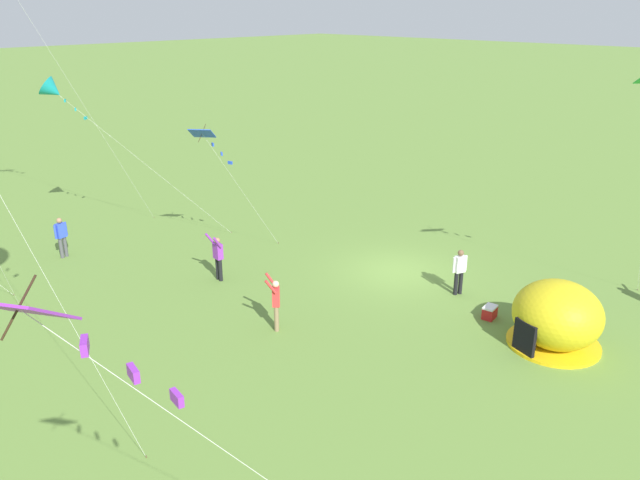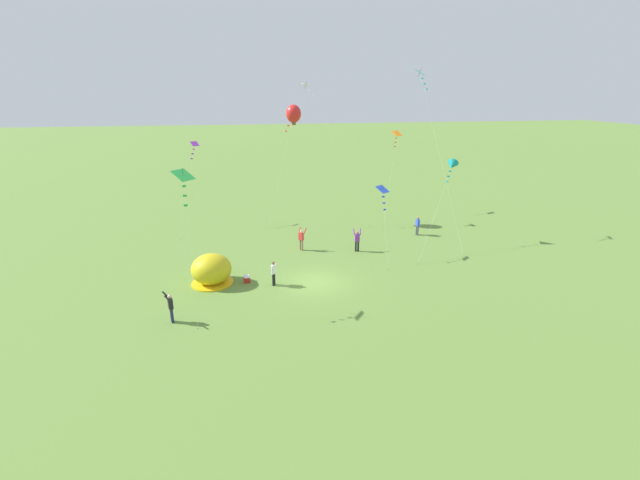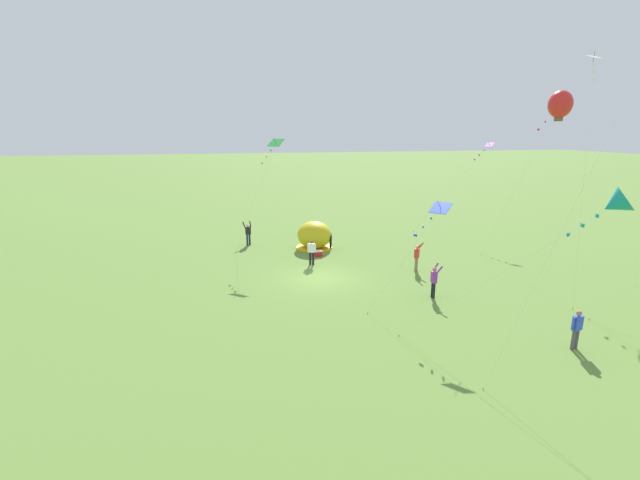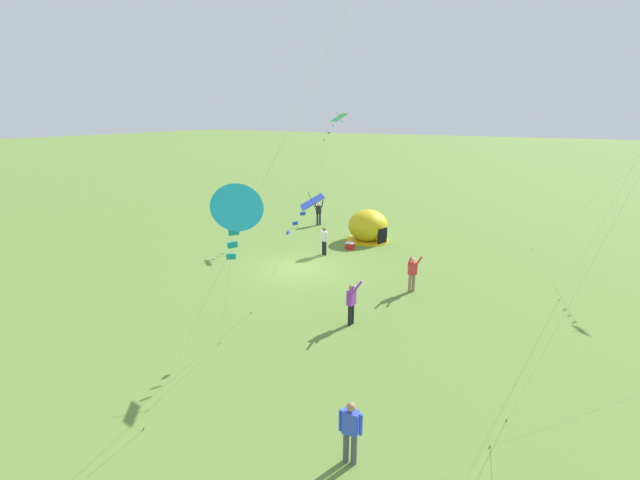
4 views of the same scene
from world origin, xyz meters
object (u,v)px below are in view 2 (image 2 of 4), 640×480
(kite_purple, at_px, (194,148))
(person_flying_kite, at_px, (301,239))
(kite_green, at_px, (183,180))
(kite_red, at_px, (294,114))
(kite_teal, at_px, (452,165))
(person_strolling, at_px, (273,272))
(popup_tent, at_px, (211,270))
(kite_orange, at_px, (396,136))
(person_watching_sky, at_px, (418,225))
(person_arms_raised, at_px, (357,240))
(kite_cyan, at_px, (421,78))
(kite_blue, at_px, (383,192))
(kite_white, at_px, (310,92))
(person_center_field, at_px, (171,306))
(cooler_box, at_px, (247,279))

(kite_purple, bearing_deg, person_flying_kite, -48.54)
(kite_green, distance_m, kite_red, 18.99)
(kite_teal, relative_size, kite_red, 0.63)
(person_flying_kite, distance_m, person_strolling, 6.94)
(popup_tent, height_order, kite_orange, kite_orange)
(person_watching_sky, bearing_deg, kite_green, -151.38)
(person_arms_raised, xyz_separation_m, kite_cyan, (6.60, 4.96, 12.52))
(popup_tent, xyz_separation_m, kite_blue, (12.97, 3.24, 4.08))
(kite_teal, xyz_separation_m, kite_orange, (-1.27, 10.29, 1.44))
(popup_tent, height_order, kite_white, kite_white)
(person_strolling, relative_size, kite_white, 0.13)
(person_arms_raised, relative_size, kite_blue, 0.33)
(person_watching_sky, height_order, kite_cyan, kite_cyan)
(person_strolling, bearing_deg, kite_white, 72.13)
(kite_cyan, height_order, kite_red, kite_cyan)
(person_arms_raised, height_order, kite_purple, kite_purple)
(person_arms_raised, bearing_deg, kite_orange, 58.74)
(person_center_field, height_order, kite_teal, kite_teal)
(person_arms_raised, xyz_separation_m, kite_purple, (-13.30, 11.09, 6.27))
(person_center_field, distance_m, kite_white, 25.09)
(cooler_box, xyz_separation_m, kite_green, (-3.14, -2.63, 7.53))
(kite_green, xyz_separation_m, kite_white, (9.94, 17.32, 4.60))
(kite_orange, xyz_separation_m, kite_purple, (-20.57, -0.88, -0.68))
(person_strolling, relative_size, kite_green, 0.21)
(kite_cyan, bearing_deg, cooler_box, -148.93)
(person_arms_raised, relative_size, kite_red, 0.17)
(kite_blue, relative_size, kite_cyan, 0.39)
(kite_green, bearing_deg, kite_cyan, 32.70)
(person_watching_sky, distance_m, kite_cyan, 12.69)
(person_flying_kite, bearing_deg, kite_red, 85.92)
(kite_red, bearing_deg, person_strolling, -102.67)
(person_watching_sky, bearing_deg, kite_red, 147.06)
(person_flying_kite, height_order, kite_orange, kite_orange)
(person_strolling, bearing_deg, person_flying_kite, 66.50)
(person_watching_sky, height_order, kite_orange, kite_orange)
(kite_blue, bearing_deg, kite_teal, 21.26)
(kite_orange, bearing_deg, kite_blue, -113.44)
(person_flying_kite, relative_size, kite_orange, 0.22)
(kite_orange, bearing_deg, person_center_field, -134.19)
(kite_orange, bearing_deg, person_arms_raised, -121.26)
(cooler_box, relative_size, person_flying_kite, 0.30)
(person_center_field, height_order, kite_purple, kite_purple)
(person_watching_sky, distance_m, kite_white, 16.02)
(cooler_box, distance_m, person_flying_kite, 7.19)
(kite_red, xyz_separation_m, kite_purple, (-9.48, 1.31, -3.15))
(cooler_box, distance_m, kite_blue, 12.20)
(kite_purple, bearing_deg, kite_orange, 2.46)
(person_strolling, xyz_separation_m, person_watching_sky, (13.71, 8.39, 0.00))
(kite_teal, bearing_deg, kite_red, 146.78)
(kite_blue, distance_m, kite_red, 13.22)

